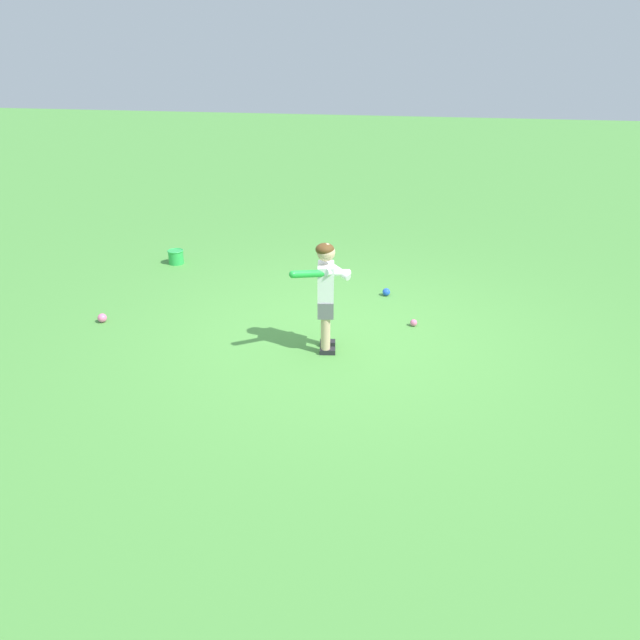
{
  "coord_description": "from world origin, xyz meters",
  "views": [
    {
      "loc": [
        -0.81,
        5.65,
        2.77
      ],
      "look_at": [
        0.11,
        0.67,
        0.45
      ],
      "focal_mm": 34.5,
      "sensor_mm": 36.0,
      "label": 1
    }
  ],
  "objects": [
    {
      "name": "ground_plane",
      "position": [
        0.0,
        0.0,
        0.0
      ],
      "size": [
        40.0,
        40.0,
        0.0
      ],
      "primitive_type": "plane",
      "color": "#519942"
    },
    {
      "name": "child_batter",
      "position": [
        0.11,
        0.38,
        0.65
      ],
      "size": [
        0.52,
        0.49,
        1.08
      ],
      "color": "#232328",
      "rests_on": "ground"
    },
    {
      "name": "play_ball_far_left",
      "position": [
        -0.35,
        -1.13,
        0.05
      ],
      "size": [
        0.09,
        0.09,
        0.09
      ],
      "primitive_type": "sphere",
      "color": "blue",
      "rests_on": "ground"
    },
    {
      "name": "play_ball_near_batter",
      "position": [
        2.58,
        0.18,
        0.05
      ],
      "size": [
        0.1,
        0.1,
        0.1
      ],
      "primitive_type": "sphere",
      "color": "pink",
      "rests_on": "ground"
    },
    {
      "name": "play_ball_behind_batter",
      "position": [
        -0.71,
        -0.33,
        0.04
      ],
      "size": [
        0.07,
        0.07,
        0.07
      ],
      "primitive_type": "sphere",
      "color": "pink",
      "rests_on": "ground"
    },
    {
      "name": "toy_bucket",
      "position": [
        2.54,
        -1.76,
        0.1
      ],
      "size": [
        0.22,
        0.22,
        0.19
      ],
      "color": "green",
      "rests_on": "ground"
    }
  ]
}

